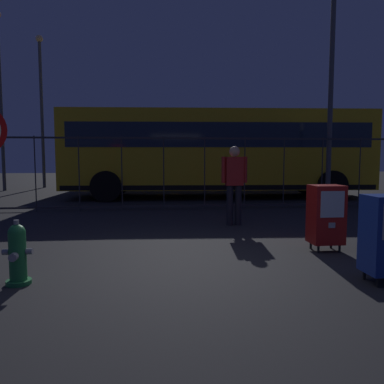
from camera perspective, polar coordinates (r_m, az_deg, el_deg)
The scene contains 10 objects.
ground_plane at distance 5.04m, azimuth -2.00°, elevation -11.56°, with size 60.00×60.00×0.00m, color #262628.
fire_hydrant at distance 4.86m, azimuth -24.42°, elevation -8.39°, with size 0.33×0.32×0.75m.
newspaper_box_primary at distance 6.30m, azimuth 19.22°, elevation -3.13°, with size 0.48×0.42×1.02m.
pedestrian at distance 8.18m, azimuth 6.27°, elevation 1.67°, with size 0.55×0.22×1.67m.
fence_barrier at distance 10.51m, azimuth -4.21°, elevation 2.88°, with size 18.03×0.04×2.00m.
bus_near at distance 13.70m, azimuth 3.66°, elevation 6.33°, with size 10.64×3.30×3.00m.
bus_far at distance 17.84m, azimuth 0.33°, elevation 6.10°, with size 10.70×3.61×3.00m.
street_light_near_left at distance 19.48m, azimuth -21.40°, elevation 12.53°, with size 0.32×0.32×6.95m.
street_light_near_right at distance 18.42m, azimuth -26.53°, elevation 13.54°, with size 0.32×0.32×7.41m.
street_light_far_left at distance 12.28m, azimuth 20.00°, elevation 18.01°, with size 0.32×0.32×7.32m.
Camera 1 is at (-0.34, -4.81, 1.46)m, focal length 36.03 mm.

